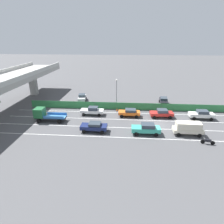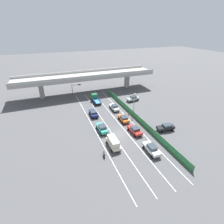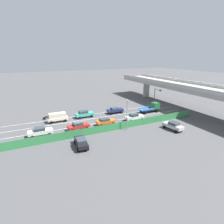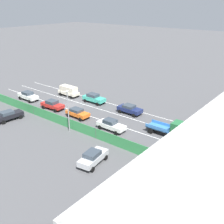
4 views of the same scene
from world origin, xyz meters
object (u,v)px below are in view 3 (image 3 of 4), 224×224
at_px(parked_sedan_dark, 81,142).
at_px(street_lamp, 127,112).
at_px(car_sedan_navy, 115,110).
at_px(car_sedan_red, 78,126).
at_px(car_van_cream, 57,117).
at_px(car_taxi_teal, 84,114).
at_px(car_taxi_orange, 105,121).
at_px(car_sedan_white, 134,117).
at_px(flatbed_truck_blue, 152,107).
at_px(traffic_cone, 121,125).
at_px(car_hatchback_white, 40,131).
at_px(traffic_light, 157,93).
at_px(parked_wagon_silver, 173,126).
at_px(motorcycle, 47,118).

bearing_deg(parked_sedan_dark, street_lamp, 106.64).
relative_size(car_sedan_navy, car_sedan_red, 0.97).
bearing_deg(car_van_cream, car_taxi_teal, 92.67).
height_order(car_taxi_teal, car_taxi_orange, car_taxi_teal).
distance_m(car_sedan_white, flatbed_truck_blue, 9.05).
height_order(street_lamp, traffic_cone, street_lamp).
bearing_deg(car_sedan_navy, car_hatchback_white, -71.09).
bearing_deg(car_sedan_red, car_sedan_white, 89.14).
bearing_deg(car_sedan_navy, traffic_light, 97.68).
xyz_separation_m(car_hatchback_white, flatbed_truck_blue, (-3.33, 29.50, 0.35)).
height_order(car_van_cream, parked_wagon_silver, car_van_cream).
xyz_separation_m(motorcycle, traffic_light, (0.64, 32.83, 3.20)).
bearing_deg(motorcycle, car_sedan_white, 62.36).
height_order(flatbed_truck_blue, parked_sedan_dark, flatbed_truck_blue).
bearing_deg(car_sedan_white, flatbed_truck_blue, 114.18).
relative_size(car_sedan_white, motorcycle, 2.41).
height_order(car_sedan_white, flatbed_truck_blue, flatbed_truck_blue).
height_order(car_sedan_navy, street_lamp, street_lamp).
xyz_separation_m(car_sedan_red, car_van_cream, (-6.84, -3.00, 0.31)).
bearing_deg(car_hatchback_white, car_van_cream, 145.90).
height_order(car_hatchback_white, flatbed_truck_blue, flatbed_truck_blue).
bearing_deg(traffic_light, traffic_cone, -58.21).
distance_m(car_hatchback_white, traffic_light, 36.44).
bearing_deg(car_sedan_white, car_sedan_navy, -167.72).
distance_m(car_van_cream, parked_wagon_silver, 26.05).
xyz_separation_m(car_taxi_orange, flatbed_truck_blue, (-3.41, 15.72, 0.42)).
distance_m(parked_sedan_dark, parked_wagon_silver, 19.59).
bearing_deg(parked_sedan_dark, motorcycle, -169.06).
bearing_deg(motorcycle, flatbed_truck_blue, 77.19).
relative_size(car_sedan_white, traffic_cone, 6.55).
distance_m(car_hatchback_white, flatbed_truck_blue, 29.68).
bearing_deg(traffic_light, car_taxi_orange, -67.42).
xyz_separation_m(car_hatchback_white, traffic_light, (-8.85, 35.25, 2.73)).
bearing_deg(car_taxi_teal, car_sedan_white, 53.91).
height_order(car_sedan_red, car_van_cream, car_van_cream).
xyz_separation_m(car_sedan_white, flatbed_truck_blue, (-3.70, 8.25, 0.38)).
xyz_separation_m(car_van_cream, flatbed_truck_blue, (3.34, 24.98, 0.08)).
distance_m(flatbed_truck_blue, street_lamp, 15.36).
bearing_deg(motorcycle, traffic_cone, 48.57).
height_order(motorcycle, parked_wagon_silver, parked_wagon_silver).
bearing_deg(car_van_cream, car_taxi_orange, 53.92).
xyz_separation_m(car_taxi_teal, flatbed_truck_blue, (3.65, 18.34, 0.33)).
xyz_separation_m(car_sedan_white, traffic_cone, (2.47, -4.86, -0.58)).
xyz_separation_m(parked_sedan_dark, street_lamp, (-3.25, 10.87, 3.07)).
distance_m(car_hatchback_white, street_lamp, 17.54).
bearing_deg(car_taxi_teal, flatbed_truck_blue, 78.75).
height_order(car_sedan_white, traffic_cone, car_sedan_white).
xyz_separation_m(car_sedan_red, traffic_cone, (2.68, 8.87, -0.56)).
xyz_separation_m(car_sedan_navy, car_van_cream, (0.08, -15.18, 0.32)).
height_order(car_hatchback_white, car_taxi_orange, car_hatchback_white).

